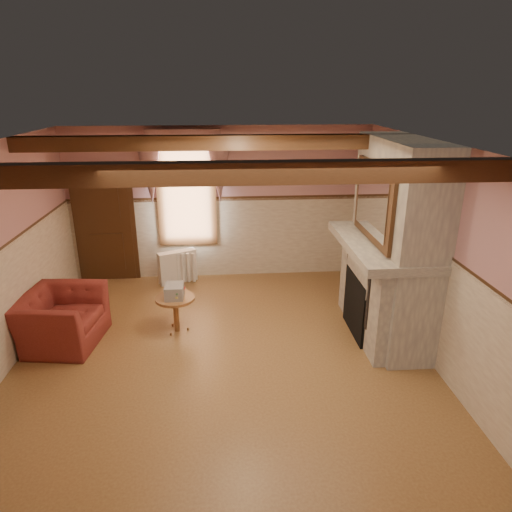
{
  "coord_description": "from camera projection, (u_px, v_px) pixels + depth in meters",
  "views": [
    {
      "loc": [
        0.05,
        -5.23,
        3.4
      ],
      "look_at": [
        0.5,
        0.8,
        1.17
      ],
      "focal_mm": 32.0,
      "sensor_mm": 36.0,
      "label": 1
    }
  ],
  "objects": [
    {
      "name": "floor",
      "position": [
        223.0,
        360.0,
        6.07
      ],
      "size": [
        5.5,
        6.0,
        0.01
      ],
      "primitive_type": "cube",
      "color": "brown",
      "rests_on": "ground"
    },
    {
      "name": "ceiling",
      "position": [
        217.0,
        145.0,
        5.1
      ],
      "size": [
        5.5,
        6.0,
        0.01
      ],
      "primitive_type": "cube",
      "color": "silver",
      "rests_on": "wall_back"
    },
    {
      "name": "wall_back",
      "position": [
        220.0,
        204.0,
        8.39
      ],
      "size": [
        5.5,
        0.02,
        2.8
      ],
      "primitive_type": "cube",
      "color": "#B47C82",
      "rests_on": "floor"
    },
    {
      "name": "wall_front",
      "position": [
        220.0,
        438.0,
        2.78
      ],
      "size": [
        5.5,
        0.02,
        2.8
      ],
      "primitive_type": "cube",
      "color": "#B47C82",
      "rests_on": "floor"
    },
    {
      "name": "wall_right",
      "position": [
        437.0,
        256.0,
        5.78
      ],
      "size": [
        0.02,
        6.0,
        2.8
      ],
      "primitive_type": "cube",
      "color": "#B47C82",
      "rests_on": "floor"
    },
    {
      "name": "wainscot",
      "position": [
        221.0,
        310.0,
        5.81
      ],
      "size": [
        5.5,
        6.0,
        1.5
      ],
      "primitive_type": null,
      "color": "beige",
      "rests_on": "floor"
    },
    {
      "name": "chair_rail",
      "position": [
        220.0,
        254.0,
        5.55
      ],
      "size": [
        5.5,
        6.0,
        0.08
      ],
      "primitive_type": null,
      "color": "black",
      "rests_on": "wainscot"
    },
    {
      "name": "firebox",
      "position": [
        360.0,
        305.0,
        6.61
      ],
      "size": [
        0.2,
        0.95,
        0.9
      ],
      "primitive_type": "cube",
      "color": "black",
      "rests_on": "floor"
    },
    {
      "name": "armchair",
      "position": [
        61.0,
        319.0,
        6.37
      ],
      "size": [
        1.14,
        1.26,
        0.74
      ],
      "primitive_type": "imported",
      "rotation": [
        0.0,
        0.0,
        1.44
      ],
      "color": "maroon",
      "rests_on": "floor"
    },
    {
      "name": "side_table",
      "position": [
        176.0,
        314.0,
        6.72
      ],
      "size": [
        0.76,
        0.76,
        0.55
      ],
      "primitive_type": "cylinder",
      "rotation": [
        0.0,
        0.0,
        -0.42
      ],
      "color": "brown",
      "rests_on": "floor"
    },
    {
      "name": "book_stack",
      "position": [
        174.0,
        291.0,
        6.57
      ],
      "size": [
        0.26,
        0.32,
        0.2
      ],
      "primitive_type": "cube",
      "rotation": [
        0.0,
        0.0,
        -0.01
      ],
      "color": "#B7AD8C",
      "rests_on": "side_table"
    },
    {
      "name": "radiator",
      "position": [
        178.0,
        267.0,
        8.43
      ],
      "size": [
        0.71,
        0.45,
        0.6
      ],
      "primitive_type": "cube",
      "rotation": [
        0.0,
        0.0,
        0.42
      ],
      "color": "silver",
      "rests_on": "floor"
    },
    {
      "name": "bowl",
      "position": [
        388.0,
        242.0,
        6.11
      ],
      "size": [
        0.36,
        0.36,
        0.09
      ],
      "primitive_type": "imported",
      "color": "brown",
      "rests_on": "mantel"
    },
    {
      "name": "mantel_clock",
      "position": [
        366.0,
        218.0,
        7.01
      ],
      "size": [
        0.14,
        0.24,
        0.2
      ],
      "primitive_type": "cube",
      "color": "black",
      "rests_on": "mantel"
    },
    {
      "name": "oil_lamp",
      "position": [
        377.0,
        225.0,
        6.53
      ],
      "size": [
        0.11,
        0.11,
        0.28
      ],
      "primitive_type": "cylinder",
      "color": "#C78538",
      "rests_on": "mantel"
    },
    {
      "name": "candle_red",
      "position": [
        399.0,
        250.0,
        5.7
      ],
      "size": [
        0.06,
        0.06,
        0.16
      ],
      "primitive_type": "cylinder",
      "color": "maroon",
      "rests_on": "mantel"
    },
    {
      "name": "jar_yellow",
      "position": [
        391.0,
        244.0,
        6.0
      ],
      "size": [
        0.06,
        0.06,
        0.12
      ],
      "primitive_type": "cylinder",
      "color": "gold",
      "rests_on": "mantel"
    },
    {
      "name": "fireplace",
      "position": [
        395.0,
        242.0,
        6.31
      ],
      "size": [
        0.85,
        2.0,
        2.8
      ],
      "primitive_type": "cube",
      "color": "gray",
      "rests_on": "floor"
    },
    {
      "name": "mantel",
      "position": [
        382.0,
        245.0,
        6.32
      ],
      "size": [
        1.05,
        2.05,
        0.12
      ],
      "primitive_type": "cube",
      "color": "gray",
      "rests_on": "fireplace"
    },
    {
      "name": "overmantel_mirror",
      "position": [
        373.0,
        202.0,
        6.09
      ],
      "size": [
        0.06,
        1.44,
        1.04
      ],
      "primitive_type": "cube",
      "color": "silver",
      "rests_on": "fireplace"
    },
    {
      "name": "door",
      "position": [
        105.0,
        225.0,
        8.31
      ],
      "size": [
        1.1,
        0.1,
        2.1
      ],
      "primitive_type": "cube",
      "color": "black",
      "rests_on": "floor"
    },
    {
      "name": "window",
      "position": [
        186.0,
        191.0,
        8.23
      ],
      "size": [
        1.06,
        0.08,
        2.02
      ],
      "primitive_type": "cube",
      "color": "white",
      "rests_on": "wall_back"
    },
    {
      "name": "window_drapes",
      "position": [
        184.0,
        159.0,
        7.94
      ],
      "size": [
        1.3,
        0.14,
        1.4
      ],
      "primitive_type": "cube",
      "color": "gray",
      "rests_on": "wall_back"
    },
    {
      "name": "ceiling_beam_front",
      "position": [
        216.0,
        173.0,
        4.01
      ],
      "size": [
        5.5,
        0.18,
        0.2
      ],
      "primitive_type": "cube",
      "color": "black",
      "rests_on": "ceiling"
    },
    {
      "name": "ceiling_beam_back",
      "position": [
        217.0,
        143.0,
        6.26
      ],
      "size": [
        5.5,
        0.18,
        0.2
      ],
      "primitive_type": "cube",
      "color": "black",
      "rests_on": "ceiling"
    }
  ]
}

